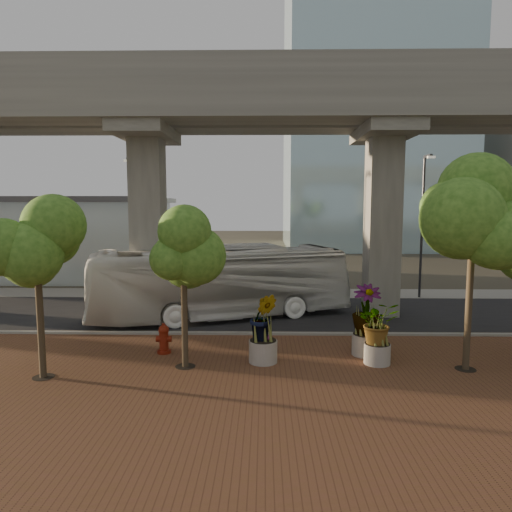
{
  "coord_description": "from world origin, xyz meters",
  "views": [
    {
      "loc": [
        -0.03,
        -21.4,
        5.68
      ],
      "look_at": [
        -0.43,
        0.5,
        3.24
      ],
      "focal_mm": 32.0,
      "sensor_mm": 36.0,
      "label": 1
    }
  ],
  "objects": [
    {
      "name": "transit_viaduct",
      "position": [
        0.0,
        2.0,
        7.29
      ],
      "size": [
        72.0,
        5.6,
        12.4
      ],
      "color": "gray",
      "rests_on": "ground"
    },
    {
      "name": "fire_hydrant",
      "position": [
        -3.86,
        -4.56,
        0.62
      ],
      "size": [
        0.58,
        0.52,
        1.16
      ],
      "color": "maroon",
      "rests_on": "ground"
    },
    {
      "name": "street_tree_near_west",
      "position": [
        -2.79,
        -6.01,
        4.21
      ],
      "size": [
        3.27,
        3.27,
        5.67
      ],
      "color": "brown",
      "rests_on": "ground"
    },
    {
      "name": "street_tree_near_east",
      "position": [
        6.92,
        -6.1,
        5.3
      ],
      "size": [
        4.07,
        4.07,
        7.11
      ],
      "color": "brown",
      "rests_on": "ground"
    },
    {
      "name": "streetlamp_east",
      "position": [
        9.5,
        6.19,
        4.99
      ],
      "size": [
        0.42,
        1.24,
        8.56
      ],
      "color": "#2B2C30",
      "rests_on": "ground"
    },
    {
      "name": "ground",
      "position": [
        0.0,
        0.0,
        0.0
      ],
      "size": [
        160.0,
        160.0,
        0.0
      ],
      "primitive_type": "plane",
      "color": "#373328",
      "rests_on": "ground"
    },
    {
      "name": "planter_right",
      "position": [
        3.8,
        -4.63,
        1.68
      ],
      "size": [
        2.5,
        2.5,
        2.67
      ],
      "color": "gray",
      "rests_on": "ground"
    },
    {
      "name": "planter_front",
      "position": [
        4.0,
        -5.59,
        1.44
      ],
      "size": [
        2.07,
        2.07,
        2.28
      ],
      "color": "#A09B90",
      "rests_on": "ground"
    },
    {
      "name": "station_pavilion",
      "position": [
        -20.0,
        16.0,
        3.22
      ],
      "size": [
        23.0,
        13.0,
        6.3
      ],
      "color": "silver",
      "rests_on": "ground"
    },
    {
      "name": "curb_strip",
      "position": [
        0.0,
        -2.0,
        0.08
      ],
      "size": [
        70.0,
        0.25,
        0.16
      ],
      "primitive_type": "cube",
      "color": "gray",
      "rests_on": "ground"
    },
    {
      "name": "far_sidewalk",
      "position": [
        0.0,
        7.5,
        0.03
      ],
      "size": [
        90.0,
        3.0,
        0.06
      ],
      "primitive_type": "cube",
      "color": "gray",
      "rests_on": "ground"
    },
    {
      "name": "transit_bus",
      "position": [
        -2.19,
        1.14,
        1.81
      ],
      "size": [
        13.28,
        7.08,
        3.62
      ],
      "primitive_type": "imported",
      "rotation": [
        0.0,
        0.0,
        1.9
      ],
      "color": "white",
      "rests_on": "ground"
    },
    {
      "name": "street_tree_far_west",
      "position": [
        -7.29,
        -7.1,
        4.26
      ],
      "size": [
        3.58,
        3.58,
        5.85
      ],
      "color": "brown",
      "rests_on": "ground"
    },
    {
      "name": "planter_left",
      "position": [
        -0.07,
        -5.5,
        1.58
      ],
      "size": [
        2.28,
        2.28,
        2.51
      ],
      "color": "#A5A195",
      "rests_on": "ground"
    },
    {
      "name": "streetlamp_west",
      "position": [
        -7.85,
        5.81,
        4.87
      ],
      "size": [
        0.41,
        1.21,
        8.35
      ],
      "color": "#333237",
      "rests_on": "ground"
    },
    {
      "name": "brick_plaza",
      "position": [
        0.0,
        -8.0,
        0.03
      ],
      "size": [
        70.0,
        13.0,
        0.06
      ],
      "primitive_type": "cube",
      "color": "brown",
      "rests_on": "ground"
    },
    {
      "name": "asphalt_road",
      "position": [
        0.0,
        2.0,
        0.02
      ],
      "size": [
        90.0,
        8.0,
        0.04
      ],
      "primitive_type": "cube",
      "color": "black",
      "rests_on": "ground"
    }
  ]
}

